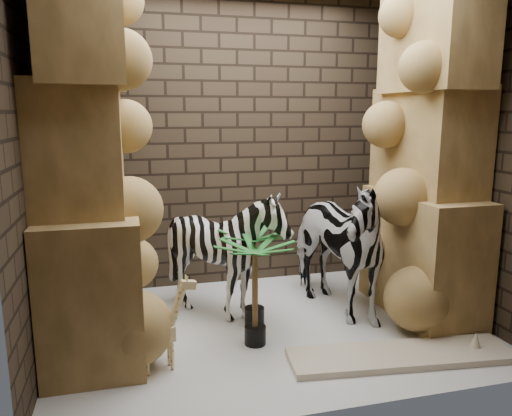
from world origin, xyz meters
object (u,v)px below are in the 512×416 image
object	(u,v)px
zebra_right	(330,233)
palm_front	(254,277)
surfboard	(401,355)
palm_back	(255,293)
zebra_left	(225,259)
giraffe_toy	(157,325)

from	to	relation	value
zebra_right	palm_front	bearing A→B (deg)	175.42
surfboard	palm_back	bearing A→B (deg)	159.45
palm_front	surfboard	bearing A→B (deg)	-43.81
zebra_left	palm_back	bearing A→B (deg)	-77.59
zebra_left	surfboard	bearing A→B (deg)	-43.53
zebra_right	zebra_left	size ratio (longest dim) A/B	1.27
palm_front	giraffe_toy	bearing A→B (deg)	-145.28
palm_back	surfboard	world-z (taller)	palm_back
palm_front	surfboard	distance (m)	1.32
giraffe_toy	surfboard	xyz separation A→B (m)	(1.76, -0.28, -0.32)
zebra_right	zebra_left	world-z (taller)	zebra_right
zebra_left	palm_front	world-z (taller)	zebra_left
zebra_left	palm_front	xyz separation A→B (m)	(0.21, -0.23, -0.11)
palm_front	surfboard	world-z (taller)	palm_front
palm_front	surfboard	size ratio (longest dim) A/B	0.50
giraffe_toy	surfboard	bearing A→B (deg)	-22.36
palm_back	surfboard	xyz separation A→B (m)	(1.00, -0.51, -0.40)
zebra_left	surfboard	size ratio (longest dim) A/B	0.69
zebra_left	giraffe_toy	size ratio (longest dim) A/B	1.70
giraffe_toy	surfboard	distance (m)	1.81
giraffe_toy	palm_back	xyz separation A→B (m)	(0.77, 0.23, 0.08)
zebra_right	giraffe_toy	size ratio (longest dim) A/B	2.16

